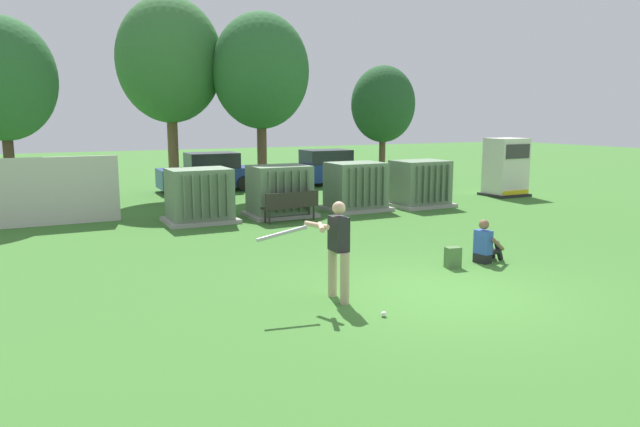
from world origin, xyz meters
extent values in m
plane|color=#3D752D|center=(0.00, 0.00, 0.00)|extent=(96.00, 96.00, 0.00)
cube|color=beige|center=(-6.54, 10.50, 1.00)|extent=(4.80, 0.12, 2.00)
cube|color=#9E9B93|center=(-2.03, 9.10, 0.06)|extent=(2.10, 1.70, 0.12)
cube|color=slate|center=(-2.03, 9.10, 0.87)|extent=(1.80, 1.40, 1.50)
cube|color=#5B7056|center=(-2.67, 8.34, 0.87)|extent=(0.06, 0.12, 1.27)
cube|color=#5B7056|center=(-2.41, 8.34, 0.87)|extent=(0.06, 0.12, 1.27)
cube|color=#5B7056|center=(-2.16, 8.34, 0.87)|extent=(0.06, 0.12, 1.27)
cube|color=#5B7056|center=(-1.90, 8.34, 0.87)|extent=(0.06, 0.12, 1.27)
cube|color=#5B7056|center=(-1.65, 8.34, 0.87)|extent=(0.06, 0.12, 1.27)
cube|color=#5B7056|center=(-1.39, 8.34, 0.87)|extent=(0.06, 0.12, 1.27)
cube|color=#9E9B93|center=(0.54, 9.01, 0.06)|extent=(2.10, 1.70, 0.12)
cube|color=slate|center=(0.54, 9.01, 0.87)|extent=(1.80, 1.40, 1.50)
cube|color=#5B7056|center=(-0.10, 8.25, 0.87)|extent=(0.06, 0.12, 1.27)
cube|color=#5B7056|center=(0.16, 8.25, 0.87)|extent=(0.06, 0.12, 1.27)
cube|color=#5B7056|center=(0.41, 8.25, 0.87)|extent=(0.06, 0.12, 1.27)
cube|color=#5B7056|center=(0.67, 8.25, 0.87)|extent=(0.06, 0.12, 1.27)
cube|color=#5B7056|center=(0.92, 8.25, 0.87)|extent=(0.06, 0.12, 1.27)
cube|color=#5B7056|center=(1.18, 8.25, 0.87)|extent=(0.06, 0.12, 1.27)
cube|color=#9E9B93|center=(3.33, 9.01, 0.06)|extent=(2.10, 1.70, 0.12)
cube|color=slate|center=(3.33, 9.01, 0.87)|extent=(1.80, 1.40, 1.50)
cube|color=#5B7056|center=(2.70, 8.25, 0.87)|extent=(0.06, 0.12, 1.27)
cube|color=#5B7056|center=(2.95, 8.25, 0.87)|extent=(0.06, 0.12, 1.27)
cube|color=#5B7056|center=(3.21, 8.25, 0.87)|extent=(0.06, 0.12, 1.27)
cube|color=#5B7056|center=(3.46, 8.25, 0.87)|extent=(0.06, 0.12, 1.27)
cube|color=#5B7056|center=(3.72, 8.25, 0.87)|extent=(0.06, 0.12, 1.27)
cube|color=#5B7056|center=(3.97, 8.25, 0.87)|extent=(0.06, 0.12, 1.27)
cube|color=#9E9B93|center=(5.81, 8.76, 0.06)|extent=(2.10, 1.70, 0.12)
cube|color=slate|center=(5.81, 8.76, 0.87)|extent=(1.80, 1.40, 1.50)
cube|color=#5B7056|center=(5.17, 8.00, 0.87)|extent=(0.06, 0.12, 1.27)
cube|color=#5B7056|center=(5.43, 8.00, 0.87)|extent=(0.06, 0.12, 1.27)
cube|color=#5B7056|center=(5.68, 8.00, 0.87)|extent=(0.06, 0.12, 1.27)
cube|color=#5B7056|center=(5.94, 8.00, 0.87)|extent=(0.06, 0.12, 1.27)
cube|color=#5B7056|center=(6.19, 8.00, 0.87)|extent=(0.06, 0.12, 1.27)
cube|color=#5B7056|center=(6.45, 8.00, 0.87)|extent=(0.06, 0.12, 1.27)
cube|color=#262626|center=(10.52, 9.50, 0.05)|extent=(1.60, 1.40, 0.10)
cube|color=silver|center=(10.52, 9.50, 1.20)|extent=(1.40, 1.20, 2.20)
cube|color=#383838|center=(10.52, 8.88, 1.81)|extent=(1.19, 0.04, 0.55)
cube|color=yellow|center=(10.52, 8.88, 0.20)|extent=(1.33, 0.04, 0.16)
cube|color=#2D2823|center=(0.45, 8.00, 0.45)|extent=(1.83, 0.56, 0.05)
cube|color=#2D2823|center=(0.47, 7.82, 0.70)|extent=(1.80, 0.20, 0.44)
cylinder|color=#2D2823|center=(-0.32, 8.07, 0.21)|extent=(0.06, 0.06, 0.42)
cylinder|color=#2D2823|center=(1.20, 8.21, 0.21)|extent=(0.06, 0.06, 0.42)
cylinder|color=#2D2823|center=(-0.30, 7.79, 0.21)|extent=(0.06, 0.06, 0.42)
cylinder|color=#2D2823|center=(1.23, 7.93, 0.21)|extent=(0.06, 0.06, 0.42)
cylinder|color=tan|center=(-1.89, 0.27, 0.44)|extent=(0.16, 0.16, 0.88)
cylinder|color=tan|center=(-1.87, 0.75, 0.44)|extent=(0.16, 0.16, 0.88)
cube|color=#262628|center=(-1.88, 0.51, 1.18)|extent=(0.25, 0.41, 0.60)
sphere|color=#DBAD89|center=(-1.88, 0.51, 1.62)|extent=(0.23, 0.23, 0.23)
cylinder|color=#DBAD89|center=(-2.26, 0.43, 1.34)|extent=(0.28, 0.54, 0.09)
cylinder|color=#DBAD89|center=(-2.25, 0.61, 1.34)|extent=(0.25, 0.54, 0.09)
cylinder|color=#B2B2B7|center=(-2.93, 0.54, 1.27)|extent=(0.85, 0.09, 0.21)
sphere|color=#B2B2B7|center=(-2.51, 0.53, 1.34)|extent=(0.08, 0.08, 0.08)
sphere|color=white|center=(-1.64, -0.59, 0.04)|extent=(0.09, 0.09, 0.09)
cube|color=black|center=(2.19, 1.43, 0.10)|extent=(0.31, 0.38, 0.20)
cube|color=#3359B2|center=(2.19, 1.43, 0.46)|extent=(0.29, 0.40, 0.52)
sphere|color=brown|center=(2.19, 1.43, 0.85)|extent=(0.22, 0.22, 0.22)
cylinder|color=black|center=(2.39, 1.57, 0.22)|extent=(0.47, 0.23, 0.13)
cylinder|color=black|center=(2.61, 1.62, 0.23)|extent=(0.31, 0.18, 0.46)
cylinder|color=black|center=(2.43, 1.38, 0.22)|extent=(0.47, 0.23, 0.13)
cylinder|color=black|center=(2.65, 1.43, 0.23)|extent=(0.31, 0.18, 0.46)
cylinder|color=brown|center=(2.35, 1.70, 0.42)|extent=(0.42, 0.17, 0.32)
cylinder|color=brown|center=(2.46, 1.25, 0.42)|extent=(0.42, 0.17, 0.32)
cube|color=#4C723F|center=(1.34, 1.39, 0.22)|extent=(0.34, 0.24, 0.44)
cube|color=#3D5B33|center=(1.36, 1.51, 0.15)|extent=(0.23, 0.09, 0.22)
cylinder|color=#4C3828|center=(-7.11, 13.24, 1.34)|extent=(0.33, 0.33, 2.67)
ellipsoid|color=#2D6633|center=(-7.11, 13.24, 4.33)|extent=(3.29, 3.29, 3.90)
cylinder|color=brown|center=(-1.45, 15.03, 1.63)|extent=(0.40, 0.40, 3.26)
ellipsoid|color=#387038|center=(-1.45, 15.03, 5.28)|extent=(4.01, 4.01, 4.76)
cylinder|color=brown|center=(1.63, 13.38, 1.50)|extent=(0.37, 0.37, 3.00)
ellipsoid|color=#2D6633|center=(1.63, 13.38, 4.86)|extent=(3.69, 3.69, 4.38)
cylinder|color=brown|center=(7.53, 13.97, 1.14)|extent=(0.28, 0.28, 2.27)
ellipsoid|color=#235128|center=(7.53, 13.97, 3.68)|extent=(2.80, 2.80, 3.32)
cube|color=navy|center=(0.31, 16.35, 0.58)|extent=(4.23, 1.77, 0.80)
cube|color=#262B33|center=(0.46, 16.34, 1.30)|extent=(2.13, 1.60, 0.64)
cylinder|color=black|center=(-1.00, 15.52, 0.32)|extent=(0.64, 0.23, 0.64)
cylinder|color=black|center=(-0.97, 17.22, 0.32)|extent=(0.64, 0.23, 0.64)
cylinder|color=black|center=(1.60, 15.47, 0.32)|extent=(0.64, 0.23, 0.64)
cylinder|color=black|center=(1.63, 17.17, 0.32)|extent=(0.64, 0.23, 0.64)
cube|color=navy|center=(5.68, 16.13, 0.58)|extent=(4.23, 1.78, 0.80)
cube|color=#262B33|center=(5.83, 16.13, 1.30)|extent=(2.13, 1.60, 0.64)
cylinder|color=black|center=(4.36, 15.31, 0.32)|extent=(0.64, 0.23, 0.64)
cylinder|color=black|center=(4.39, 17.01, 0.32)|extent=(0.64, 0.23, 0.64)
cylinder|color=black|center=(6.96, 15.26, 0.32)|extent=(0.64, 0.23, 0.64)
cylinder|color=black|center=(6.99, 16.96, 0.32)|extent=(0.64, 0.23, 0.64)
camera|label=1|loc=(-6.56, -8.20, 3.18)|focal=32.99mm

